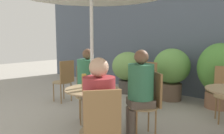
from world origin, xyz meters
TOP-DOWN VIEW (x-y plane):
  - storefront_wall at (0.00, 3.35)m, footprint 10.00×0.06m
  - cafe_table_near at (0.20, 0.20)m, footprint 0.72×0.72m
  - bistro_chair_0 at (0.83, -0.30)m, footprint 0.48×0.47m
  - bistro_chair_1 at (0.70, 0.84)m, footprint 0.47×0.48m
  - bistro_chair_2 at (-0.43, 0.70)m, footprint 0.48×0.47m
  - bistro_chair_3 at (-0.04, 1.94)m, footprint 0.42×0.42m
  - bistro_chair_4 at (-1.57, 1.09)m, footprint 0.42×0.42m
  - seated_person_0 at (0.71, -0.21)m, footprint 0.43×0.42m
  - seated_person_1 at (0.61, 0.71)m, footprint 0.45×0.45m
  - seated_person_2 at (-0.31, 0.61)m, footprint 0.44×0.44m
  - beer_glass_0 at (0.23, 0.33)m, footprint 0.07×0.07m
  - beer_glass_1 at (0.07, 0.18)m, footprint 0.06×0.06m
  - beer_glass_2 at (0.20, 0.06)m, footprint 0.07×0.07m
  - beer_glass_3 at (0.34, 0.21)m, footprint 0.06×0.06m
  - potted_plant_0 at (-1.04, 2.68)m, footprint 0.81×0.81m
  - potted_plant_1 at (0.10, 2.77)m, footprint 0.81×0.81m
  - potted_plant_2 at (1.08, 2.84)m, footprint 0.84×0.84m

SIDE VIEW (x-z plane):
  - bistro_chair_0 at x=0.83m, z-range 0.08..1.00m
  - bistro_chair_1 at x=0.70m, z-range 0.08..1.00m
  - bistro_chair_2 at x=-0.43m, z-range 0.08..1.00m
  - bistro_chair_3 at x=-0.04m, z-range 0.08..1.00m
  - bistro_chair_4 at x=-1.57m, z-range 0.08..1.00m
  - cafe_table_near at x=0.20m, z-range 0.19..0.92m
  - potted_plant_0 at x=-1.04m, z-range 0.09..1.14m
  - potted_plant_1 at x=0.10m, z-range 0.11..1.28m
  - seated_person_0 at x=0.71m, z-range 0.11..1.31m
  - seated_person_2 at x=-0.31m, z-range 0.11..1.33m
  - seated_person_1 at x=0.61m, z-range 0.11..1.34m
  - potted_plant_2 at x=1.08m, z-range 0.10..1.40m
  - beer_glass_2 at x=0.20m, z-range 0.73..0.88m
  - beer_glass_0 at x=0.23m, z-range 0.73..0.88m
  - beer_glass_3 at x=0.34m, z-range 0.73..0.88m
  - beer_glass_1 at x=0.07m, z-range 0.73..0.91m
  - storefront_wall at x=0.00m, z-range 0.00..3.00m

